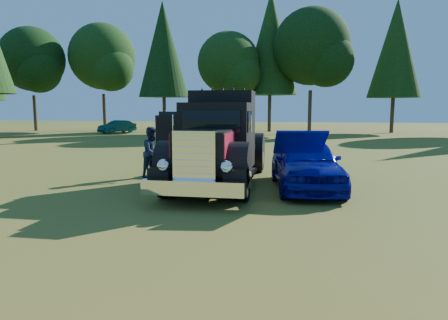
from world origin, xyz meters
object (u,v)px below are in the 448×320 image
(hotrod_coupe, at_px, (305,163))
(distant_teal_car, at_px, (117,127))
(spectator_far, at_px, (153,152))
(diamond_t_truck, at_px, (218,145))
(spectator_near, at_px, (177,159))

(hotrod_coupe, relative_size, distant_teal_car, 1.28)
(hotrod_coupe, bearing_deg, spectator_far, 167.53)
(diamond_t_truck, height_order, hotrod_coupe, diamond_t_truck)
(hotrod_coupe, bearing_deg, diamond_t_truck, 176.45)
(spectator_near, relative_size, spectator_far, 0.88)
(diamond_t_truck, distance_m, hotrod_coupe, 2.78)
(diamond_t_truck, bearing_deg, spectator_near, 173.60)
(hotrod_coupe, bearing_deg, spectator_near, 175.48)
(diamond_t_truck, relative_size, hotrod_coupe, 1.49)
(spectator_near, xyz_separation_m, distant_teal_car, (-13.17, 24.24, -0.17))
(hotrod_coupe, xyz_separation_m, spectator_near, (-4.12, 0.33, 0.00))
(spectator_near, xyz_separation_m, spectator_far, (-1.13, 0.84, 0.10))
(distant_teal_car, bearing_deg, diamond_t_truck, -30.03)
(diamond_t_truck, xyz_separation_m, distant_teal_car, (-14.56, 24.40, -0.66))
(spectator_near, height_order, distant_teal_car, spectator_near)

